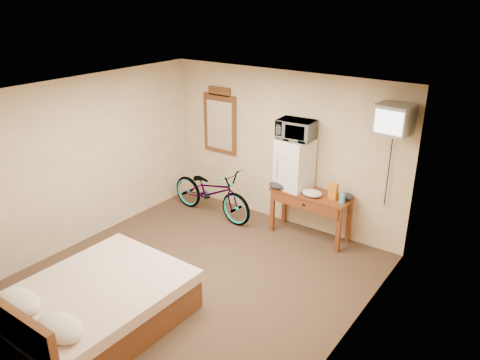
{
  "coord_description": "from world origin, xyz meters",
  "views": [
    {
      "loc": [
        3.6,
        -3.9,
        3.61
      ],
      "look_at": [
        0.2,
        0.86,
        1.23
      ],
      "focal_mm": 35.0,
      "sensor_mm": 36.0,
      "label": 1
    }
  ],
  "objects_px": {
    "bicycle": "(211,191)",
    "blue_cup": "(342,199)",
    "wall_mirror": "(220,122)",
    "bed": "(89,308)",
    "mini_fridge": "(294,164)",
    "desk": "(310,201)",
    "microwave": "(296,130)",
    "crt_television": "(394,119)"
  },
  "relations": [
    {
      "from": "wall_mirror",
      "to": "microwave",
      "type": "bearing_deg",
      "value": -7.76
    },
    {
      "from": "crt_television",
      "to": "bicycle",
      "type": "relative_size",
      "value": 0.35
    },
    {
      "from": "blue_cup",
      "to": "bicycle",
      "type": "bearing_deg",
      "value": -174.22
    },
    {
      "from": "blue_cup",
      "to": "bicycle",
      "type": "height_order",
      "value": "blue_cup"
    },
    {
      "from": "mini_fridge",
      "to": "wall_mirror",
      "type": "relative_size",
      "value": 0.68
    },
    {
      "from": "desk",
      "to": "mini_fridge",
      "type": "height_order",
      "value": "mini_fridge"
    },
    {
      "from": "desk",
      "to": "crt_television",
      "type": "distance_m",
      "value": 1.83
    },
    {
      "from": "blue_cup",
      "to": "mini_fridge",
      "type": "bearing_deg",
      "value": 173.42
    },
    {
      "from": "desk",
      "to": "microwave",
      "type": "height_order",
      "value": "microwave"
    },
    {
      "from": "microwave",
      "to": "bed",
      "type": "xyz_separation_m",
      "value": [
        -0.67,
        -3.43,
        -1.39
      ]
    },
    {
      "from": "bicycle",
      "to": "bed",
      "type": "relative_size",
      "value": 0.82
    },
    {
      "from": "desk",
      "to": "wall_mirror",
      "type": "height_order",
      "value": "wall_mirror"
    },
    {
      "from": "wall_mirror",
      "to": "desk",
      "type": "bearing_deg",
      "value": -7.96
    },
    {
      "from": "crt_television",
      "to": "bed",
      "type": "height_order",
      "value": "crt_television"
    },
    {
      "from": "microwave",
      "to": "crt_television",
      "type": "relative_size",
      "value": 0.92
    },
    {
      "from": "wall_mirror",
      "to": "bed",
      "type": "bearing_deg",
      "value": -75.51
    },
    {
      "from": "desk",
      "to": "bicycle",
      "type": "bearing_deg",
      "value": -170.84
    },
    {
      "from": "blue_cup",
      "to": "desk",
      "type": "bearing_deg",
      "value": 174.82
    },
    {
      "from": "bicycle",
      "to": "blue_cup",
      "type": "bearing_deg",
      "value": -80.54
    },
    {
      "from": "mini_fridge",
      "to": "bicycle",
      "type": "distance_m",
      "value": 1.59
    },
    {
      "from": "mini_fridge",
      "to": "bicycle",
      "type": "relative_size",
      "value": 0.47
    },
    {
      "from": "desk",
      "to": "bed",
      "type": "bearing_deg",
      "value": -106.29
    },
    {
      "from": "blue_cup",
      "to": "bed",
      "type": "relative_size",
      "value": 0.07
    },
    {
      "from": "mini_fridge",
      "to": "crt_television",
      "type": "height_order",
      "value": "crt_television"
    },
    {
      "from": "crt_television",
      "to": "wall_mirror",
      "type": "bearing_deg",
      "value": 175.29
    },
    {
      "from": "blue_cup",
      "to": "wall_mirror",
      "type": "distance_m",
      "value": 2.58
    },
    {
      "from": "microwave",
      "to": "mini_fridge",
      "type": "bearing_deg",
      "value": -128.21
    },
    {
      "from": "wall_mirror",
      "to": "bed",
      "type": "distance_m",
      "value": 3.96
    },
    {
      "from": "wall_mirror",
      "to": "mini_fridge",
      "type": "bearing_deg",
      "value": -7.77
    },
    {
      "from": "bed",
      "to": "wall_mirror",
      "type": "bearing_deg",
      "value": 104.49
    },
    {
      "from": "mini_fridge",
      "to": "bed",
      "type": "height_order",
      "value": "mini_fridge"
    },
    {
      "from": "blue_cup",
      "to": "bed",
      "type": "height_order",
      "value": "bed"
    },
    {
      "from": "desk",
      "to": "bed",
      "type": "relative_size",
      "value": 0.6
    },
    {
      "from": "desk",
      "to": "crt_television",
      "type": "xyz_separation_m",
      "value": [
        1.11,
        0.02,
        1.45
      ]
    },
    {
      "from": "mini_fridge",
      "to": "crt_television",
      "type": "distance_m",
      "value": 1.71
    },
    {
      "from": "microwave",
      "to": "bed",
      "type": "bearing_deg",
      "value": -105.5
    },
    {
      "from": "desk",
      "to": "microwave",
      "type": "xyz_separation_m",
      "value": [
        -0.32,
        0.05,
        1.07
      ]
    },
    {
      "from": "blue_cup",
      "to": "bed",
      "type": "bearing_deg",
      "value": -114.59
    },
    {
      "from": "desk",
      "to": "blue_cup",
      "type": "distance_m",
      "value": 0.58
    },
    {
      "from": "mini_fridge",
      "to": "bed",
      "type": "xyz_separation_m",
      "value": [
        -0.67,
        -3.43,
        -0.85
      ]
    },
    {
      "from": "microwave",
      "to": "wall_mirror",
      "type": "bearing_deg",
      "value": 167.72
    },
    {
      "from": "mini_fridge",
      "to": "microwave",
      "type": "height_order",
      "value": "microwave"
    }
  ]
}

